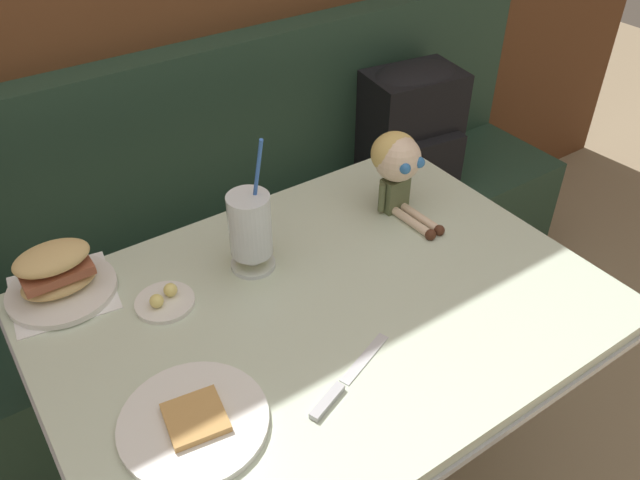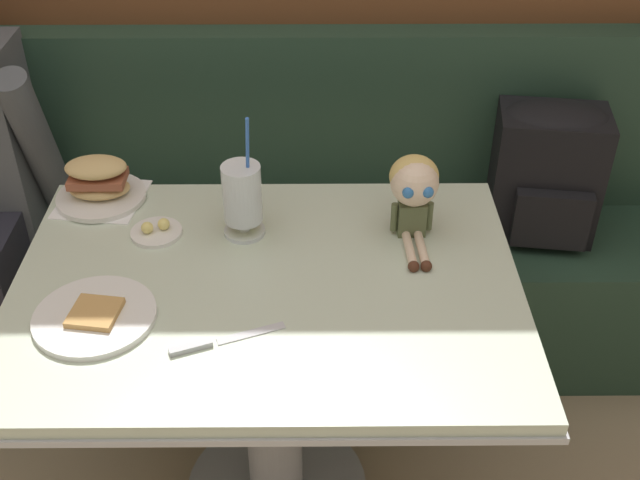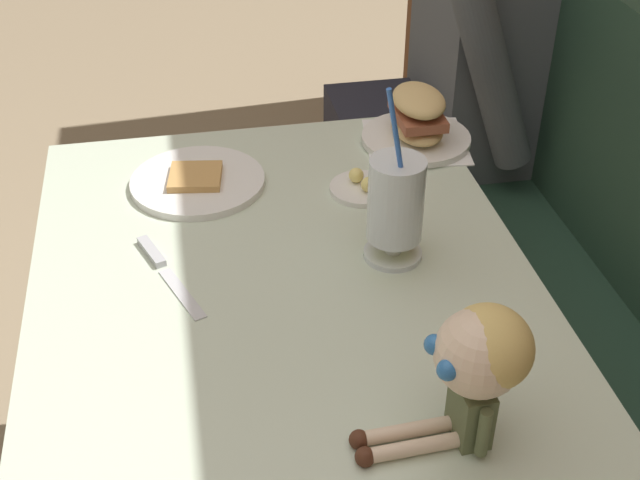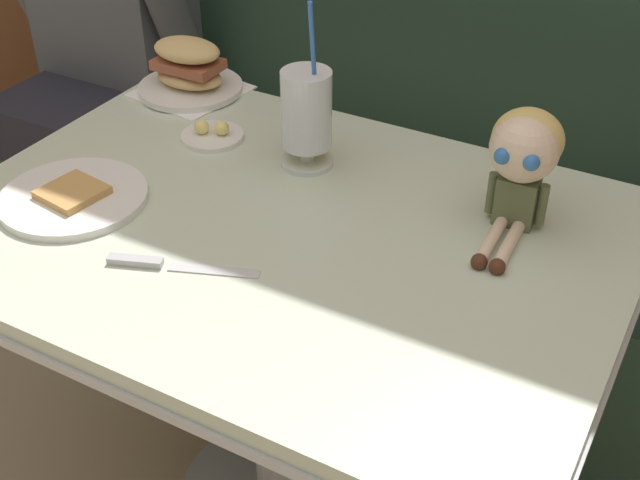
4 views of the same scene
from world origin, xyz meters
TOP-DOWN VIEW (x-y plane):
  - booth_bench at (0.00, 0.81)m, footprint 2.60×0.48m
  - diner_table at (0.00, 0.18)m, footprint 1.11×0.81m
  - toast_plate at (-0.34, 0.06)m, footprint 0.25×0.25m
  - milkshake_glass at (-0.06, 0.36)m, footprint 0.10×0.10m
  - sandwich_plate at (-0.43, 0.51)m, footprint 0.23×0.23m
  - butter_saucer at (-0.27, 0.36)m, footprint 0.12×0.12m
  - butter_knife at (-0.11, -0.01)m, footprint 0.23×0.10m
  - seated_doll at (0.33, 0.36)m, footprint 0.12×0.22m
  - diner_patron at (-0.88, 0.76)m, footprint 0.55×0.48m

SIDE VIEW (x-z plane):
  - booth_bench at x=0.00m, z-range -0.17..0.83m
  - diner_table at x=0.00m, z-range 0.17..0.91m
  - diner_patron at x=-0.88m, z-range 0.34..1.15m
  - butter_knife at x=-0.11m, z-range 0.74..0.75m
  - toast_plate at x=-0.34m, z-range 0.74..0.76m
  - butter_saucer at x=-0.27m, z-range 0.73..0.77m
  - sandwich_plate at x=-0.43m, z-range 0.73..0.84m
  - milkshake_glass at x=-0.06m, z-range 0.68..1.00m
  - seated_doll at x=0.33m, z-range 0.77..0.97m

